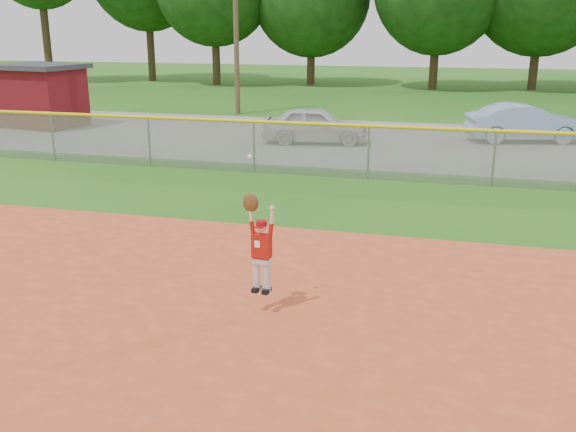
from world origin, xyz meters
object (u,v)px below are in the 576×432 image
Objects in this scene: utility_shed at (41,95)px; ballplayer at (260,244)px; car_blue at (525,123)px; car_white_a at (315,125)px.

utility_shed is 20.78m from ballplayer.
car_blue is 1.08× the size of utility_shed.
ballplayer is at bearing -46.67° from utility_shed.
ballplayer reaches higher than car_white_a.
ballplayer reaches higher than car_blue.
utility_shed is at bearing 76.62° from car_white_a.
car_white_a is 12.01m from utility_shed.
car_white_a is at bearing 92.24° from car_blue.
car_blue is (7.35, 2.19, 0.04)m from car_white_a.
utility_shed is at bearing 79.36° from car_blue.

